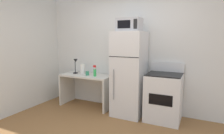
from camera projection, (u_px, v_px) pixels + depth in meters
The scene contains 9 objects.
wall_back_white at pixel (135, 52), 4.10m from camera, with size 5.00×0.10×2.60m, color silver.
desk at pixel (87, 84), 4.36m from camera, with size 1.22×0.56×0.75m.
desk_lamp at pixel (75, 64), 4.45m from camera, with size 0.14×0.12×0.35m.
paper_towel_roll at pixel (83, 69), 4.41m from camera, with size 0.11×0.11×0.24m, color white.
spray_bottle at pixel (95, 72), 4.13m from camera, with size 0.06×0.06×0.25m.
coffee_mug at pixel (87, 73), 4.25m from camera, with size 0.08×0.08×0.10m, color #338C66.
refrigerator at pixel (129, 74), 3.81m from camera, with size 0.61×0.66×1.72m.
microwave at pixel (129, 25), 3.65m from camera, with size 0.46×0.35×0.26m.
oven_range at pixel (163, 97), 3.59m from camera, with size 0.66×0.61×1.10m.
Camera 1 is at (1.34, -2.22, 1.57)m, focal length 29.70 mm.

